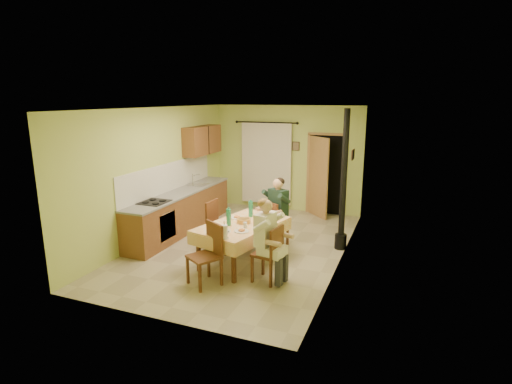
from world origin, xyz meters
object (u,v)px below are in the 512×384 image
at_px(chair_near, 205,267).
at_px(dining_table, 242,243).
at_px(man_right, 267,231).
at_px(chair_far, 276,232).
at_px(chair_left, 221,237).
at_px(stove_flue, 343,200).
at_px(man_far, 277,204).
at_px(chair_right, 268,265).

bearing_deg(chair_near, dining_table, -70.76).
bearing_deg(man_right, chair_far, 23.51).
bearing_deg(chair_near, chair_left, -42.52).
relative_size(chair_far, stove_flue, 0.33).
bearing_deg(chair_far, dining_table, -77.92).
xyz_separation_m(chair_far, man_right, (0.39, -1.65, 0.59)).
xyz_separation_m(chair_far, stove_flue, (1.28, 0.28, 0.74)).
bearing_deg(man_far, chair_left, -115.40).
bearing_deg(dining_table, chair_far, 88.97).
height_order(chair_left, stove_flue, stove_flue).
distance_m(chair_left, stove_flue, 2.53).
height_order(chair_near, man_far, man_far).
height_order(chair_far, chair_left, chair_left).
height_order(chair_right, stove_flue, stove_flue).
distance_m(dining_table, man_far, 1.25).
bearing_deg(stove_flue, chair_right, -114.47).
xyz_separation_m(chair_left, man_right, (1.32, -0.95, 0.59)).
relative_size(chair_near, chair_right, 1.06).
bearing_deg(stove_flue, dining_table, -138.93).
bearing_deg(dining_table, man_far, 88.84).
relative_size(chair_far, man_right, 0.67).
bearing_deg(chair_left, man_far, 130.48).
bearing_deg(man_right, dining_table, 61.20).
distance_m(chair_far, chair_left, 1.17).
relative_size(chair_left, stove_flue, 0.36).
xyz_separation_m(chair_near, chair_left, (-0.42, 1.42, -0.00)).
bearing_deg(chair_far, chair_right, -49.18).
bearing_deg(chair_right, stove_flue, -14.22).
bearing_deg(chair_right, chair_near, 127.69).
bearing_deg(chair_right, man_right, 90.00).
xyz_separation_m(chair_near, man_right, (0.90, 0.48, 0.59)).
height_order(chair_left, man_far, man_far).
bearing_deg(man_right, chair_near, 128.17).
distance_m(man_far, stove_flue, 1.31).
bearing_deg(chair_right, dining_table, 61.63).
bearing_deg(stove_flue, chair_far, -167.78).
height_order(man_far, stove_flue, stove_flue).
relative_size(chair_near, stove_flue, 0.37).
xyz_separation_m(chair_near, stove_flue, (1.79, 2.41, 0.73)).
height_order(chair_left, man_right, man_right).
bearing_deg(chair_far, chair_left, -115.66).
distance_m(dining_table, man_right, 1.01).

